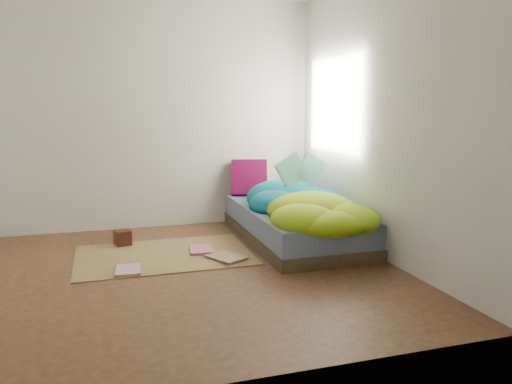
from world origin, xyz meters
TOP-DOWN VIEW (x-y plane):
  - ground at (0.00, 0.00)m, footprint 3.50×3.50m
  - room_walls at (0.01, 0.01)m, footprint 3.54×3.54m
  - bed at (1.22, 0.72)m, footprint 1.00×2.00m
  - duvet at (1.22, 0.50)m, footprint 0.96×1.84m
  - rug at (-0.15, 0.55)m, footprint 1.60×1.10m
  - pillow_floral at (1.40, 1.51)m, footprint 0.69×0.53m
  - pillow_magenta at (0.99, 1.59)m, footprint 0.44×0.24m
  - open_book at (1.32, 0.78)m, footprint 0.48×0.14m
  - wooden_box at (-0.51, 1.01)m, footprint 0.18×0.18m
  - floor_book_a at (-0.60, 0.16)m, footprint 0.23×0.30m
  - floor_book_b at (0.09, 0.57)m, footprint 0.25×0.32m
  - floor_book_c at (0.27, 0.19)m, footprint 0.38×0.41m

SIDE VIEW (x-z plane):
  - ground at x=0.00m, z-range 0.00..0.00m
  - rug at x=-0.15m, z-range 0.00..0.01m
  - floor_book_a at x=-0.60m, z-range 0.01..0.03m
  - floor_book_c at x=0.27m, z-range 0.01..0.04m
  - floor_book_b at x=0.09m, z-range 0.01..0.04m
  - wooden_box at x=-0.51m, z-range 0.01..0.16m
  - bed at x=1.22m, z-range 0.00..0.34m
  - pillow_floral at x=1.40m, z-range 0.34..0.48m
  - duvet at x=1.22m, z-range 0.34..0.68m
  - pillow_magenta at x=0.99m, z-range 0.34..0.76m
  - open_book at x=1.32m, z-range 0.68..0.97m
  - room_walls at x=0.01m, z-range 0.32..2.94m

